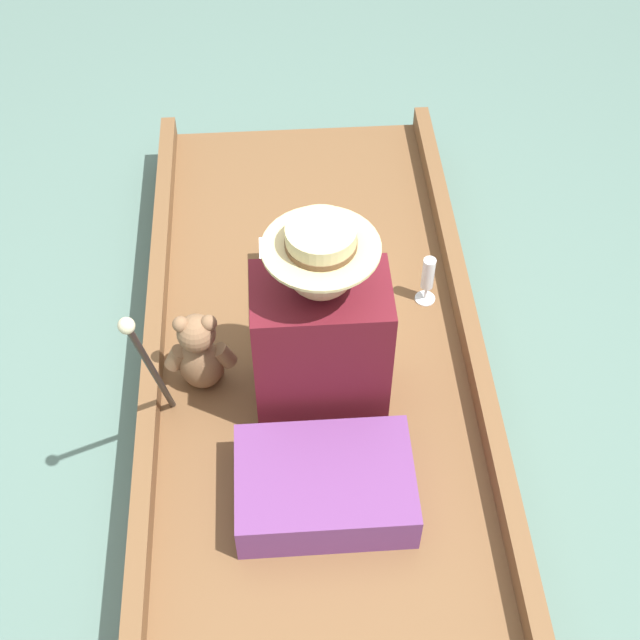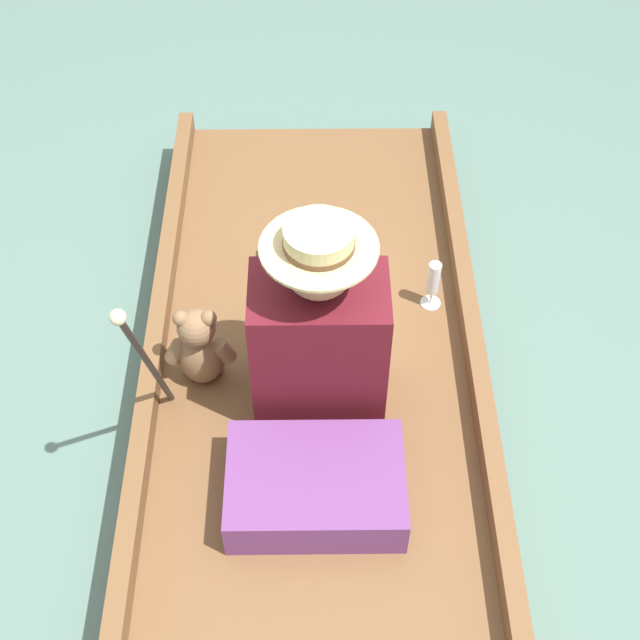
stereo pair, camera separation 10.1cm
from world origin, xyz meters
The scene contains 7 objects.
ground_plane centered at (0.00, 0.00, 0.00)m, with size 16.00×16.00×0.00m, color slate.
punt_boat centered at (0.00, 0.00, 0.08)m, with size 1.17×2.89×0.25m.
seat_cushion centered at (0.00, -0.40, 0.23)m, with size 0.54×0.38×0.15m.
seated_person centered at (0.01, 0.08, 0.43)m, with size 0.42×0.84×0.78m.
teddy_bear centered at (-0.38, 0.07, 0.32)m, with size 0.24×0.14×0.35m.
wine_glass centered at (0.43, 0.40, 0.28)m, with size 0.08×0.08×0.21m.
walking_cane centered at (-0.49, -0.21, 0.63)m, with size 0.04×0.36×0.83m.
Camera 2 is at (-0.00, -1.78, 2.62)m, focal length 50.00 mm.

